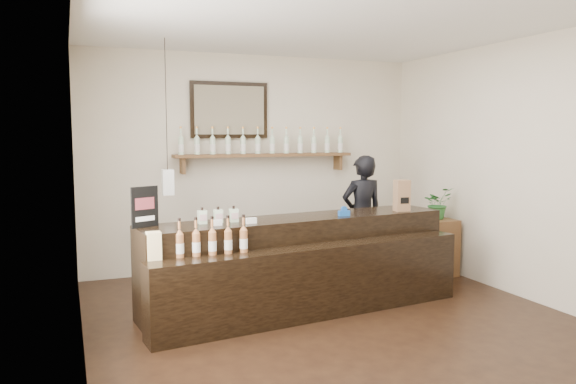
% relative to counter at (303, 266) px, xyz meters
% --- Properties ---
extents(ground, '(5.00, 5.00, 0.00)m').
position_rel_counter_xyz_m(ground, '(0.12, -0.58, -0.43)').
color(ground, black).
rests_on(ground, ground).
extents(room_shell, '(5.00, 5.00, 5.00)m').
position_rel_counter_xyz_m(room_shell, '(0.12, -0.58, 1.27)').
color(room_shell, beige).
rests_on(room_shell, ground).
extents(back_wall_decor, '(2.66, 0.96, 1.69)m').
position_rel_counter_xyz_m(back_wall_decor, '(-0.02, 1.80, 1.32)').
color(back_wall_decor, '#553A1D').
rests_on(back_wall_decor, ground).
extents(counter, '(3.35, 1.25, 1.08)m').
position_rel_counter_xyz_m(counter, '(0.00, 0.00, 0.00)').
color(counter, black).
rests_on(counter, ground).
extents(promo_sign, '(0.26, 0.12, 0.38)m').
position_rel_counter_xyz_m(promo_sign, '(-1.55, 0.06, 0.68)').
color(promo_sign, black).
rests_on(promo_sign, counter).
extents(paper_bag, '(0.17, 0.14, 0.35)m').
position_rel_counter_xyz_m(paper_bag, '(1.24, 0.12, 0.66)').
color(paper_bag, olive).
rests_on(paper_bag, counter).
extents(tape_dispenser, '(0.12, 0.05, 0.10)m').
position_rel_counter_xyz_m(tape_dispenser, '(0.48, 0.03, 0.53)').
color(tape_dispenser, '#174FA3').
rests_on(tape_dispenser, counter).
extents(side_cabinet, '(0.39, 0.51, 0.71)m').
position_rel_counter_xyz_m(side_cabinet, '(2.12, 0.66, -0.08)').
color(side_cabinet, '#553A1D').
rests_on(side_cabinet, ground).
extents(potted_plant, '(0.40, 0.36, 0.40)m').
position_rel_counter_xyz_m(potted_plant, '(2.12, 0.66, 0.47)').
color(potted_plant, '#2A6A2C').
rests_on(potted_plant, side_cabinet).
extents(shopkeeper, '(0.62, 0.41, 1.71)m').
position_rel_counter_xyz_m(shopkeeper, '(1.22, 0.97, 0.42)').
color(shopkeeper, black).
rests_on(shopkeeper, ground).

